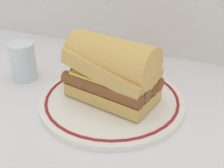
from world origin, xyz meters
name	(u,v)px	position (x,y,z in m)	size (l,w,h in m)	color
ground_plane	(118,116)	(0.00, 0.00, 0.00)	(1.50, 1.50, 0.00)	silver
plate	(112,100)	(-0.03, 0.04, 0.01)	(0.29, 0.29, 0.01)	white
sausage_sandwich	(112,70)	(-0.03, 0.04, 0.08)	(0.19, 0.13, 0.13)	tan
drinking_glass	(24,63)	(-0.26, 0.06, 0.04)	(0.06, 0.06, 0.09)	silver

